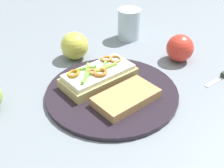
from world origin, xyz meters
The scene contains 7 objects.
ground_plane centered at (0.00, 0.00, 0.00)m, with size 2.00×2.00×0.00m, color slate.
plate centered at (0.00, 0.00, 0.01)m, with size 0.31×0.31×0.01m, color #261D28.
sandwich centered at (-0.04, 0.03, 0.03)m, with size 0.17×0.20×0.05m.
bread_slice_side centered at (0.04, -0.03, 0.02)m, with size 0.15×0.08×0.02m, color tan.
apple_0 centered at (0.13, 0.22, 0.04)m, with size 0.08×0.08×0.08m, color red.
apple_1 centered at (-0.15, 0.14, 0.04)m, with size 0.08×0.08×0.08m, color #C9C449.
drinking_glass centered at (-0.04, 0.31, 0.05)m, with size 0.07×0.07×0.09m, color silver.
Camera 1 is at (0.17, -0.54, 0.42)m, focal length 47.46 mm.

